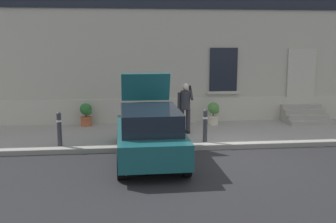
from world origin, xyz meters
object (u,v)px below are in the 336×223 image
object	(u,v)px
planter_terracotta	(86,114)
hatchback_car_teal	(150,133)
planter_charcoal	(150,113)
person_on_phone	(185,105)
bollard_far_left	(59,128)
bollard_near_person	(205,124)
planter_cream	(214,113)

from	to	relation	value
planter_terracotta	hatchback_car_teal	bearing A→B (deg)	-63.47
planter_charcoal	person_on_phone	bearing A→B (deg)	-57.32
planter_terracotta	person_on_phone	bearing A→B (deg)	-25.61
hatchback_car_teal	planter_charcoal	xyz separation A→B (m)	(0.29, 4.27, -0.19)
bollard_far_left	hatchback_car_teal	bearing A→B (deg)	-27.70
bollard_near_person	planter_cream	bearing A→B (deg)	71.63
planter_charcoal	planter_cream	xyz separation A→B (m)	(2.41, -0.30, 0.00)
bollard_near_person	planter_cream	distance (m)	2.72
hatchback_car_teal	bollard_near_person	bearing A→B (deg)	37.10
person_on_phone	bollard_near_person	bearing A→B (deg)	-70.61
bollard_far_left	planter_cream	xyz separation A→B (m)	(5.35, 2.58, -0.11)
planter_charcoal	planter_terracotta	bearing A→B (deg)	-179.46
hatchback_car_teal	planter_charcoal	world-z (taller)	hatchback_car_teal
bollard_near_person	planter_terracotta	xyz separation A→B (m)	(-3.96, 2.86, -0.11)
bollard_near_person	planter_charcoal	distance (m)	3.27
planter_terracotta	planter_cream	xyz separation A→B (m)	(4.82, -0.28, 0.00)
hatchback_car_teal	bollard_near_person	distance (m)	2.31
person_on_phone	planter_terracotta	bearing A→B (deg)	152.35
person_on_phone	planter_cream	bearing A→B (deg)	44.71
planter_terracotta	planter_charcoal	size ratio (longest dim) A/B	1.00
bollard_near_person	planter_terracotta	world-z (taller)	bollard_near_person
bollard_far_left	person_on_phone	size ratio (longest dim) A/B	0.60
person_on_phone	planter_cream	size ratio (longest dim) A/B	2.04
bollard_near_person	bollard_far_left	xyz separation A→B (m)	(-4.49, 0.00, 0.00)
planter_terracotta	planter_cream	world-z (taller)	same
bollard_far_left	planter_charcoal	world-z (taller)	bollard_far_left
planter_charcoal	planter_cream	bearing A→B (deg)	-7.09
planter_cream	hatchback_car_teal	bearing A→B (deg)	-124.19
bollard_near_person	planter_cream	xyz separation A→B (m)	(0.86, 2.58, -0.11)
hatchback_car_teal	planter_cream	bearing A→B (deg)	55.81
hatchback_car_teal	planter_terracotta	size ratio (longest dim) A/B	4.75
planter_terracotta	planter_charcoal	bearing A→B (deg)	0.54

